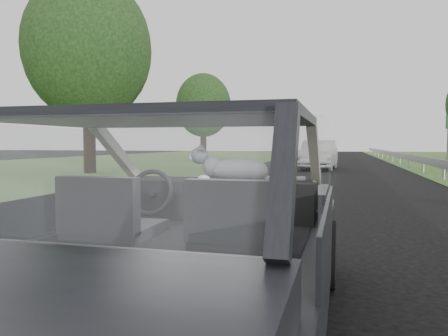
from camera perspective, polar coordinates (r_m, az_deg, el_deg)
The scene contains 10 objects.
subject_car at distance 2.87m, azimuth -4.96°, elevation -8.00°, with size 1.80×4.00×1.45m, color black.
dashboard at distance 3.44m, azimuth -1.38°, elevation -4.02°, with size 1.58×0.45×0.30m, color black.
driver_seat at distance 2.75m, azimuth -14.96°, elevation -5.31°, with size 0.50×0.72×0.42m, color black.
passenger_seat at distance 2.46m, azimuth 1.52°, elevation -6.23°, with size 0.50×0.72×0.42m, color black.
steering_wheel at distance 3.29m, azimuth -9.55°, elevation -3.15°, with size 0.36×0.36×0.04m, color black.
cat at distance 3.34m, azimuth 1.61°, elevation -0.05°, with size 0.63×0.20×0.28m, color slate.
other_car at distance 22.07m, azimuth 12.27°, elevation 1.70°, with size 1.74×4.40×1.45m, color silver.
highway_sign at distance 21.53m, azimuth 27.23°, elevation 2.80°, with size 0.10×1.01×2.52m, color #12441C.
tree_5 at distance 19.95m, azimuth -17.29°, elevation 11.18°, with size 5.41×5.41×8.19m, color black, non-canonical shape.
tree_6 at distance 34.94m, azimuth -2.72°, elevation 6.56°, with size 4.38×4.38×6.64m, color black, non-canonical shape.
Camera 1 is at (0.97, -2.64, 1.28)m, focal length 35.00 mm.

